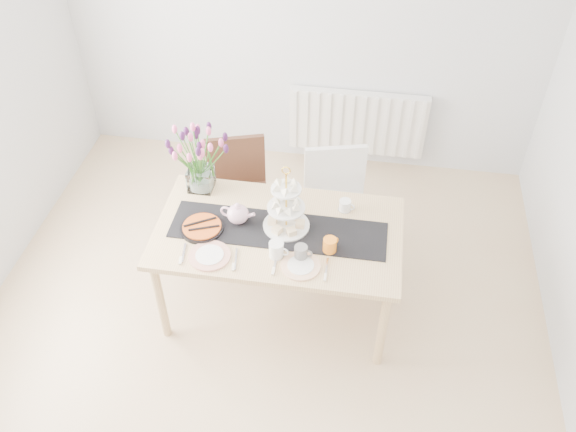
# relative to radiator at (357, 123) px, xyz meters

# --- Properties ---
(room_shell) EXTENTS (4.50, 4.50, 4.50)m
(room_shell) POSITION_rel_radiator_xyz_m (-0.50, -2.19, 0.85)
(room_shell) COLOR tan
(room_shell) RESTS_ON ground
(radiator) EXTENTS (1.20, 0.08, 0.60)m
(radiator) POSITION_rel_radiator_xyz_m (0.00, 0.00, 0.00)
(radiator) COLOR white
(radiator) RESTS_ON room_shell
(dining_table) EXTENTS (1.60, 0.90, 0.75)m
(dining_table) POSITION_rel_radiator_xyz_m (-0.40, -1.75, 0.22)
(dining_table) COLOR tan
(dining_table) RESTS_ON ground
(chair_brown) EXTENTS (0.56, 0.56, 0.90)m
(chair_brown) POSITION_rel_radiator_xyz_m (-0.82, -1.11, 0.07)
(chair_brown) COLOR #3C2215
(chair_brown) RESTS_ON ground
(chair_white) EXTENTS (0.55, 0.55, 0.91)m
(chair_white) POSITION_rel_radiator_xyz_m (-0.08, -1.14, 0.08)
(chair_white) COLOR white
(chair_white) RESTS_ON ground
(table_runner) EXTENTS (1.40, 0.35, 0.01)m
(table_runner) POSITION_rel_radiator_xyz_m (-0.40, -1.75, 0.30)
(table_runner) COLOR black
(table_runner) RESTS_ON dining_table
(tulip_vase) EXTENTS (0.61, 0.61, 0.51)m
(tulip_vase) POSITION_rel_radiator_xyz_m (-1.00, -1.41, 0.63)
(tulip_vase) COLOR silver
(tulip_vase) RESTS_ON dining_table
(cake_stand) EXTENTS (0.30, 0.30, 0.44)m
(cake_stand) POSITION_rel_radiator_xyz_m (-0.36, -1.71, 0.43)
(cake_stand) COLOR gold
(cake_stand) RESTS_ON dining_table
(teapot) EXTENTS (0.25, 0.22, 0.15)m
(teapot) POSITION_rel_radiator_xyz_m (-0.67, -1.72, 0.37)
(teapot) COLOR silver
(teapot) RESTS_ON dining_table
(cream_jug) EXTENTS (0.10, 0.10, 0.08)m
(cream_jug) POSITION_rel_radiator_xyz_m (0.00, -1.49, 0.34)
(cream_jug) COLOR white
(cream_jug) RESTS_ON dining_table
(tart_tin) EXTENTS (0.28, 0.28, 0.03)m
(tart_tin) POSITION_rel_radiator_xyz_m (-0.89, -1.82, 0.32)
(tart_tin) COLOR black
(tart_tin) RESTS_ON dining_table
(mug_grey) EXTENTS (0.08, 0.08, 0.10)m
(mug_grey) POSITION_rel_radiator_xyz_m (-0.22, -1.97, 0.35)
(mug_grey) COLOR slate
(mug_grey) RESTS_ON dining_table
(mug_white) EXTENTS (0.11, 0.11, 0.11)m
(mug_white) POSITION_rel_radiator_xyz_m (-0.37, -1.98, 0.36)
(mug_white) COLOR white
(mug_white) RESTS_ON dining_table
(mug_orange) EXTENTS (0.12, 0.12, 0.10)m
(mug_orange) POSITION_rel_radiator_xyz_m (-0.05, -1.89, 0.35)
(mug_orange) COLOR orange
(mug_orange) RESTS_ON dining_table
(plate_left) EXTENTS (0.30, 0.30, 0.01)m
(plate_left) POSITION_rel_radiator_xyz_m (-0.78, -2.05, 0.31)
(plate_left) COLOR silver
(plate_left) RESTS_ON dining_table
(plate_right) EXTENTS (0.25, 0.25, 0.01)m
(plate_right) POSITION_rel_radiator_xyz_m (-0.21, -2.04, 0.31)
(plate_right) COLOR white
(plate_right) RESTS_ON dining_table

